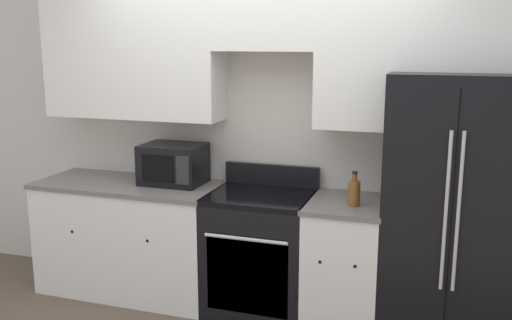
{
  "coord_description": "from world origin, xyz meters",
  "views": [
    {
      "loc": [
        1.25,
        -3.47,
        1.99
      ],
      "look_at": [
        0.0,
        0.31,
        1.15
      ],
      "focal_mm": 40.0,
      "sensor_mm": 36.0,
      "label": 1
    }
  ],
  "objects_px": {
    "bottle": "(354,192)",
    "oven_range": "(260,252)",
    "microwave": "(173,164)",
    "refrigerator": "(451,209)"
  },
  "relations": [
    {
      "from": "bottle",
      "to": "oven_range",
      "type": "bearing_deg",
      "value": 173.75
    },
    {
      "from": "microwave",
      "to": "bottle",
      "type": "relative_size",
      "value": 1.99
    },
    {
      "from": "oven_range",
      "to": "microwave",
      "type": "relative_size",
      "value": 2.26
    },
    {
      "from": "oven_range",
      "to": "refrigerator",
      "type": "bearing_deg",
      "value": 2.74
    },
    {
      "from": "oven_range",
      "to": "refrigerator",
      "type": "distance_m",
      "value": 1.38
    },
    {
      "from": "oven_range",
      "to": "bottle",
      "type": "xyz_separation_m",
      "value": [
        0.68,
        -0.07,
        0.54
      ]
    },
    {
      "from": "refrigerator",
      "to": "oven_range",
      "type": "bearing_deg",
      "value": -177.26
    },
    {
      "from": "refrigerator",
      "to": "bottle",
      "type": "bearing_deg",
      "value": -167.53
    },
    {
      "from": "refrigerator",
      "to": "bottle",
      "type": "relative_size",
      "value": 7.61
    },
    {
      "from": "refrigerator",
      "to": "microwave",
      "type": "relative_size",
      "value": 3.82
    }
  ]
}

